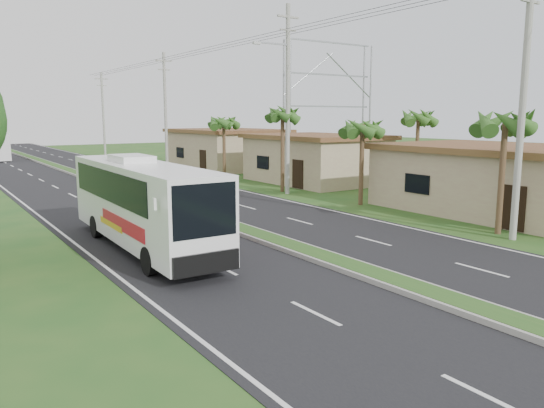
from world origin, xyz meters
TOP-DOWN VIEW (x-y plane):
  - ground at (0.00, 0.00)m, footprint 180.00×180.00m
  - road_asphalt at (0.00, 20.00)m, footprint 14.00×160.00m
  - median_strip at (0.00, 20.00)m, footprint 1.20×160.00m
  - lane_edge_left at (-6.70, 20.00)m, footprint 0.12×160.00m
  - lane_edge_right at (6.70, 20.00)m, footprint 0.12×160.00m
  - shop_near at (14.00, 6.00)m, footprint 8.60×12.60m
  - shop_mid at (14.00, 22.00)m, footprint 7.60×10.60m
  - shop_far at (14.00, 36.00)m, footprint 8.60×11.60m
  - palm_verge_a at (9.00, 3.00)m, footprint 2.40×2.40m
  - palm_verge_b at (9.40, 12.00)m, footprint 2.40×2.40m
  - palm_verge_c at (8.80, 19.00)m, footprint 2.40×2.40m
  - palm_verge_d at (9.30, 28.00)m, footprint 2.40×2.40m
  - palm_behind_shop at (17.50, 15.00)m, footprint 2.40×2.40m
  - utility_pole_a at (8.50, 2.00)m, footprint 1.60×0.28m
  - utility_pole_b at (8.47, 18.00)m, footprint 3.20×0.28m
  - utility_pole_c at (8.50, 38.00)m, footprint 1.60×0.28m
  - utility_pole_d at (8.50, 58.00)m, footprint 1.60×0.28m
  - billboard_lattice at (22.00, 30.00)m, footprint 10.18×1.18m
  - coach_bus_main at (-4.69, 9.07)m, footprint 2.51×10.98m
  - motorcyclist at (-2.00, 11.47)m, footprint 1.96×0.86m

SIDE VIEW (x-z plane):
  - ground at x=0.00m, z-range 0.00..0.00m
  - lane_edge_left at x=-6.70m, z-range 0.00..0.00m
  - lane_edge_right at x=6.70m, z-range 0.00..0.00m
  - road_asphalt at x=0.00m, z-range 0.00..0.02m
  - median_strip at x=0.00m, z-range 0.01..0.20m
  - motorcyclist at x=-2.00m, z-range -0.33..1.90m
  - shop_near at x=14.00m, z-range 0.02..3.54m
  - shop_mid at x=14.00m, z-range 0.02..3.69m
  - shop_far at x=14.00m, z-range 0.02..3.84m
  - coach_bus_main at x=-4.69m, z-range 0.18..3.71m
  - palm_verge_b at x=9.40m, z-range 1.83..6.88m
  - palm_verge_d at x=9.30m, z-range 1.92..7.17m
  - palm_verge_a at x=9.00m, z-range 2.02..7.47m
  - palm_behind_shop at x=17.50m, z-range 2.11..7.76m
  - palm_verge_c at x=8.80m, z-range 2.20..8.05m
  - utility_pole_d at x=8.50m, z-range 0.17..10.67m
  - utility_pole_a at x=8.50m, z-range 0.17..11.17m
  - utility_pole_c at x=8.50m, z-range 0.17..11.17m
  - utility_pole_b at x=8.47m, z-range 0.26..12.26m
  - billboard_lattice at x=22.00m, z-range 0.79..12.86m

